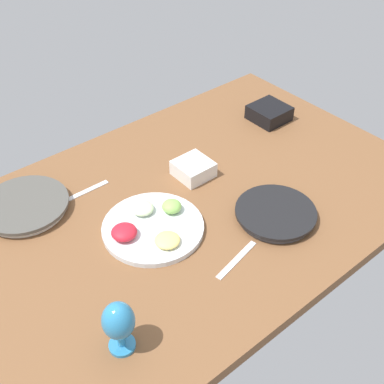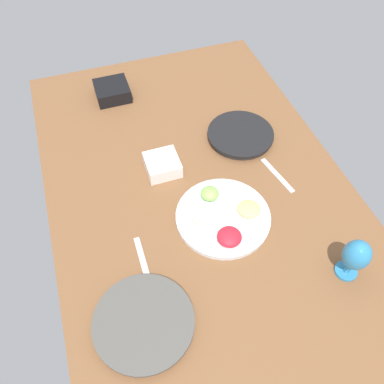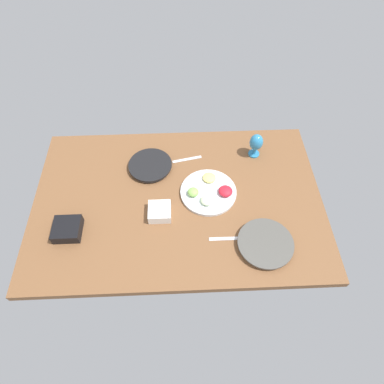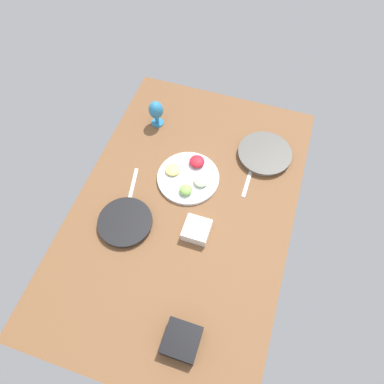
% 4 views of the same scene
% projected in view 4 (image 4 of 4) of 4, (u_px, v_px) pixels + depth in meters
% --- Properties ---
extents(ground_plane, '(1.60, 1.04, 0.04)m').
position_uv_depth(ground_plane, '(183.00, 211.00, 1.75)').
color(ground_plane, brown).
extents(dinner_plate_left, '(0.28, 0.28, 0.03)m').
position_uv_depth(dinner_plate_left, '(265.00, 154.00, 1.88)').
color(dinner_plate_left, silver).
rests_on(dinner_plate_left, ground_plane).
extents(dinner_plate_right, '(0.26, 0.26, 0.03)m').
position_uv_depth(dinner_plate_right, '(125.00, 222.00, 1.68)').
color(dinner_plate_right, '#4C4C51').
rests_on(dinner_plate_right, ground_plane).
extents(fruit_platter, '(0.31, 0.31, 0.05)m').
position_uv_depth(fruit_platter, '(189.00, 177.00, 1.81)').
color(fruit_platter, silver).
rests_on(fruit_platter, ground_plane).
extents(hurricane_glass_blue, '(0.08, 0.08, 0.16)m').
position_uv_depth(hurricane_glass_blue, '(156.00, 111.00, 1.92)').
color(hurricane_glass_blue, teal).
rests_on(hurricane_glass_blue, ground_plane).
extents(square_bowl_black, '(0.14, 0.14, 0.06)m').
position_uv_depth(square_bowl_black, '(181.00, 340.00, 1.40)').
color(square_bowl_black, black).
rests_on(square_bowl_black, ground_plane).
extents(square_bowl_white, '(0.12, 0.12, 0.05)m').
position_uv_depth(square_bowl_white, '(197.00, 230.00, 1.64)').
color(square_bowl_white, white).
rests_on(square_bowl_white, ground_plane).
extents(fork_by_left_plate, '(0.18, 0.02, 0.01)m').
position_uv_depth(fork_by_left_plate, '(248.00, 182.00, 1.81)').
color(fork_by_left_plate, silver).
rests_on(fork_by_left_plate, ground_plane).
extents(fork_by_right_plate, '(0.18, 0.05, 0.01)m').
position_uv_depth(fork_by_right_plate, '(133.00, 183.00, 1.80)').
color(fork_by_right_plate, silver).
rests_on(fork_by_right_plate, ground_plane).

